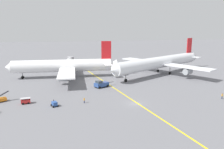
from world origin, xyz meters
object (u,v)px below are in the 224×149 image
Objects in this scene: airliner_at_gate_left at (64,66)px; ground_crew_ramp_agent_by_cones at (222,96)px; ground_crew_marshaller_foreground at (84,100)px; airliner_being_pushed at (160,62)px; jet_bridge at (69,61)px; pushback_tug at (101,84)px; gse_gpu_cart_small at (54,104)px; gse_baggage_cart_near_cluster at (26,101)px.

airliner_at_gate_left reaches higher than ground_crew_ramp_agent_by_cones.
ground_crew_ramp_agent_by_cones is (42.24, -5.62, 0.06)m from ground_crew_marshaller_foreground.
airliner_being_pushed is 3.10× the size of jet_bridge.
airliner_at_gate_left reaches higher than ground_crew_marshaller_foreground.
airliner_at_gate_left is 0.86× the size of airliner_being_pushed.
pushback_tug is (-31.24, -17.15, -4.36)m from airliner_being_pushed.
jet_bridge reaches higher than ground_crew_marshaller_foreground.
ground_crew_marshaller_foreground is (4.86, -36.97, -4.28)m from airliner_at_gate_left.
airliner_at_gate_left is 63.65m from ground_crew_ramp_agent_by_cones.
airliner_being_pushed is at bearing -30.92° from jet_bridge.
airliner_at_gate_left is 37.53m from ground_crew_marshaller_foreground.
airliner_being_pushed reaches higher than ground_crew_marshaller_foreground.
gse_gpu_cart_small is (-16.58, -17.51, -0.48)m from pushback_tug.
jet_bridge is (3.38, 21.16, -1.19)m from airliner_at_gate_left.
airliner_at_gate_left reaches higher than jet_bridge.
ground_crew_ramp_agent_by_cones is at bearing -42.12° from airliner_at_gate_left.
jet_bridge is (6.98, 59.12, 3.16)m from gse_gpu_cart_small.
airliner_being_pushed is 59.26m from gse_gpu_cart_small.
airliner_being_pushed reaches higher than jet_bridge.
gse_gpu_cart_small is (-47.82, -34.66, -4.84)m from airliner_being_pushed.
gse_baggage_cart_near_cluster is 56.95m from jet_bridge.
jet_bridge is (15.18, 54.80, 3.09)m from gse_baggage_cart_near_cluster.
airliner_at_gate_left reaches higher than gse_gpu_cart_small.
jet_bridge is (-1.48, 58.13, 3.09)m from ground_crew_marshaller_foreground.
ground_crew_ramp_agent_by_cones is at bearing -85.81° from airliner_being_pushed.
gse_baggage_cart_near_cluster is 0.16× the size of jet_bridge.
gse_baggage_cart_near_cluster is (-24.78, -13.19, -0.41)m from pushback_tug.
gse_gpu_cart_small is at bearing -27.78° from gse_baggage_cart_near_cluster.
pushback_tug is 40.68m from ground_crew_ramp_agent_by_cones.
ground_crew_marshaller_foreground is 58.23m from jet_bridge.
airliner_at_gate_left is 2.68× the size of jet_bridge.
pushback_tug is 2.81× the size of gse_baggage_cart_near_cluster.
gse_gpu_cart_small is 1.52× the size of ground_crew_marshaller_foreground.
gse_baggage_cart_near_cluster is at bearing -151.56° from airliner_being_pushed.
gse_gpu_cart_small is at bearing -133.44° from pushback_tug.
airliner_being_pushed reaches higher than airliner_at_gate_left.
airliner_at_gate_left is at bearing 70.68° from gse_baggage_cart_near_cluster.
ground_crew_marshaller_foreground is (-39.36, -33.67, -4.77)m from airliner_being_pushed.
airliner_being_pushed is 35.91m from pushback_tug.
gse_baggage_cart_near_cluster is at bearing 168.72° from ground_crew_marshaller_foreground.
gse_gpu_cart_small reaches higher than ground_crew_ramp_agent_by_cones.
ground_crew_marshaller_foreground is (16.66, -3.32, 0.00)m from gse_baggage_cart_near_cluster.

